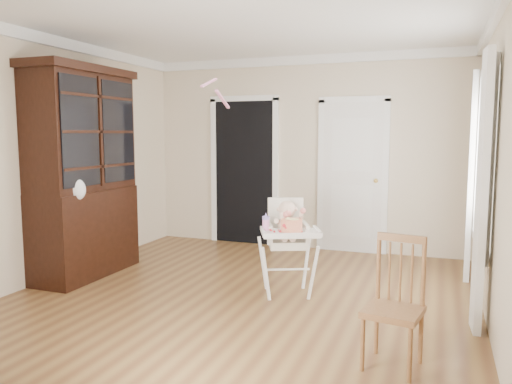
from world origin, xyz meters
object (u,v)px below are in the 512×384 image
(sippy_cup, at_px, (266,223))
(high_chair, at_px, (287,235))
(dining_chair, at_px, (394,307))
(cake, at_px, (291,225))
(china_cabinet, at_px, (83,173))

(sippy_cup, bearing_deg, high_chair, 53.73)
(sippy_cup, distance_m, dining_chair, 1.71)
(dining_chair, bearing_deg, cake, 145.23)
(high_chair, xyz_separation_m, china_cabinet, (-2.39, -0.12, 0.57))
(cake, xyz_separation_m, china_cabinet, (-2.49, 0.07, 0.44))
(sippy_cup, xyz_separation_m, china_cabinet, (-2.24, 0.09, 0.42))
(high_chair, distance_m, sippy_cup, 0.30)
(china_cabinet, bearing_deg, cake, -1.70)
(china_cabinet, bearing_deg, sippy_cup, -2.25)
(sippy_cup, bearing_deg, china_cabinet, 177.75)
(china_cabinet, xyz_separation_m, dining_chair, (3.55, -1.12, -0.76))
(cake, bearing_deg, china_cabinet, 178.30)
(high_chair, distance_m, dining_chair, 1.71)
(cake, distance_m, sippy_cup, 0.26)
(cake, relative_size, china_cabinet, 0.11)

